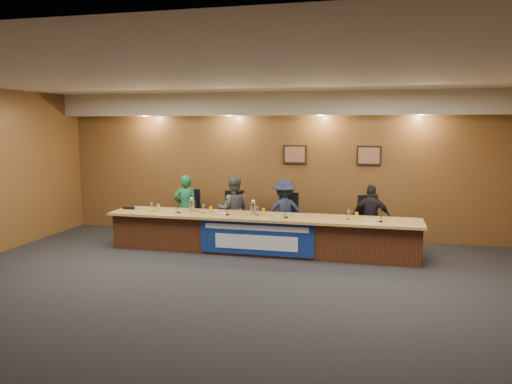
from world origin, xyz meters
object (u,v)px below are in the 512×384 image
office_chair_c (285,221)px  carafe_left (192,206)px  office_chair_a (187,217)px  office_chair_d (371,225)px  banner (256,238)px  panelist_c (284,212)px  office_chair_b (235,219)px  speakerphone (131,208)px  panelist_a (186,207)px  carafe_mid (253,209)px  panelist_d (371,218)px  dais_body (261,235)px  panelist_b (233,209)px

office_chair_c → carafe_left: bearing=-145.5°
office_chair_a → office_chair_d: 3.96m
banner → carafe_left: bearing=163.2°
panelist_c → office_chair_b: (-1.11, 0.10, -0.21)m
office_chair_a → speakerphone: 1.27m
office_chair_b → office_chair_a: bearing=163.5°
office_chair_d → office_chair_c: bearing=157.0°
carafe_left → speakerphone: 1.38m
panelist_a → carafe_mid: size_ratio=5.86×
panelist_c → office_chair_c: panelist_c is taller
panelist_c → office_chair_a: (-2.20, 0.10, -0.21)m
office_chair_c → office_chair_d: 1.77m
panelist_d → office_chair_b: (-2.88, 0.10, -0.18)m
dais_body → office_chair_b: dais_body is taller
panelist_c → office_chair_b: bearing=-21.3°
panelist_b → office_chair_d: 2.89m
banner → speakerphone: bearing=170.8°
panelist_c → office_chair_d: bearing=167.1°
office_chair_b → carafe_mid: (0.62, -0.83, 0.39)m
panelist_a → carafe_mid: 1.87m
office_chair_b → carafe_left: bearing=-146.3°
banner → office_chair_c: banner is taller
office_chair_a → carafe_left: 0.99m
dais_body → office_chair_c: size_ratio=12.50×
panelist_b → carafe_mid: (0.62, -0.73, 0.16)m
panelist_a → office_chair_a: size_ratio=2.96×
dais_body → carafe_left: carafe_left is taller
panelist_a → office_chair_c: bearing=158.5°
dais_body → panelist_c: (0.33, 0.72, 0.34)m
panelist_b → office_chair_b: panelist_b is taller
banner → dais_body: bearing=90.0°
panelist_a → carafe_left: 0.83m
panelist_a → panelist_b: size_ratio=1.00×
office_chair_a → carafe_mid: carafe_mid is taller
banner → speakerphone: speakerphone is taller
office_chair_a → panelist_d: bearing=1.2°
banner → carafe_mid: 0.66m
panelist_a → panelist_c: size_ratio=1.03×
dais_body → banner: banner is taller
panelist_a → office_chair_c: size_ratio=2.96×
dais_body → panelist_b: size_ratio=4.24×
carafe_left → dais_body: bearing=-0.8°
dais_body → panelist_a: 2.03m
office_chair_b → carafe_left: (-0.67, -0.80, 0.39)m
panelist_b → panelist_d: bearing=166.3°
panelist_c → panelist_b: bearing=-16.2°
panelist_b → speakerphone: size_ratio=4.43×
office_chair_a → panelist_c: bearing=0.1°
panelist_a → panelist_d: panelist_a is taller
dais_body → panelist_b: bearing=137.1°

